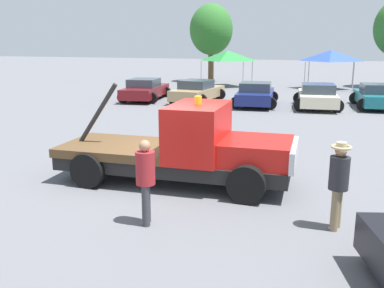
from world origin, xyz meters
TOP-DOWN VIEW (x-y plane):
  - ground_plane at (0.00, 0.00)m, footprint 160.00×160.00m
  - tow_truck at (0.36, 0.02)m, footprint 6.10×2.50m
  - person_near_truck at (4.01, -1.60)m, footprint 0.38×0.38m
  - person_at_hood at (0.47, -2.61)m, footprint 0.38×0.38m
  - parked_car_maroon at (-7.73, 14.36)m, footprint 2.93×4.98m
  - parked_car_tan at (-4.36, 14.59)m, footprint 2.66×4.61m
  - parked_car_navy at (-0.75, 14.22)m, footprint 2.83×4.57m
  - parked_car_cream at (2.61, 14.51)m, footprint 2.88×4.61m
  - parked_car_teal at (5.63, 15.54)m, footprint 2.71×4.42m
  - canopy_tent_green at (-5.05, 24.12)m, footprint 3.43×3.43m
  - canopy_tent_blue at (2.82, 25.03)m, footprint 3.48×3.48m
  - tree_left at (-7.65, 27.95)m, footprint 3.84×3.84m

SIDE VIEW (x-z plane):
  - ground_plane at x=0.00m, z-range 0.00..0.00m
  - parked_car_teal at x=5.63m, z-range -0.02..1.32m
  - parked_car_navy at x=-0.75m, z-range -0.02..1.32m
  - parked_car_tan at x=-4.36m, z-range -0.02..1.32m
  - parked_car_cream at x=2.61m, z-range -0.02..1.32m
  - parked_car_maroon at x=-7.73m, z-range -0.02..1.32m
  - tow_truck at x=0.36m, z-range -0.36..2.15m
  - person_at_hood at x=0.47m, z-range 0.13..1.84m
  - person_near_truck at x=4.01m, z-range 0.15..1.88m
  - canopy_tent_green at x=-5.05m, z-range 1.03..3.92m
  - canopy_tent_blue at x=2.82m, z-range 1.05..4.00m
  - tree_left at x=-7.65m, z-range 1.17..8.03m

